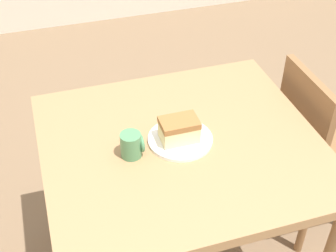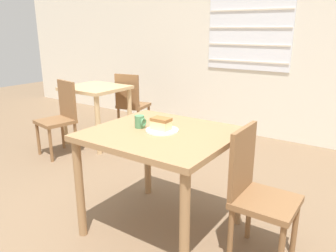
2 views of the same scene
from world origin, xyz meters
The scene contains 5 objects.
dining_table_near centered at (0.04, 0.41, 0.66)m, with size 0.97×0.88×0.77m.
chair_near_window centered at (0.71, 0.51, 0.47)m, with size 0.38×0.38×0.87m.
plate centered at (0.04, 0.42, 0.77)m, with size 0.23×0.23×0.01m.
cake_slice centered at (0.04, 0.42, 0.82)m, with size 0.13×0.09×0.08m.
coffee_mug centered at (-0.14, 0.40, 0.81)m, with size 0.08×0.07×0.09m.
Camera 1 is at (-0.37, -0.76, 1.84)m, focal length 50.00 mm.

